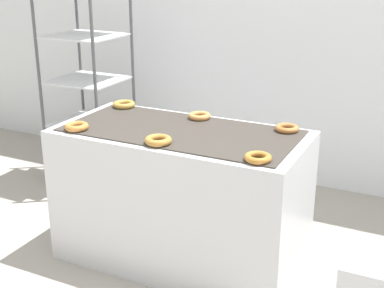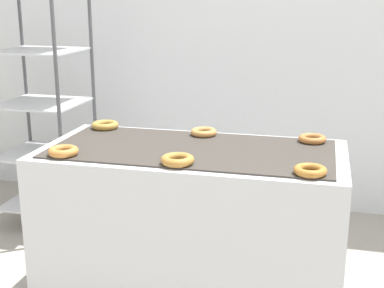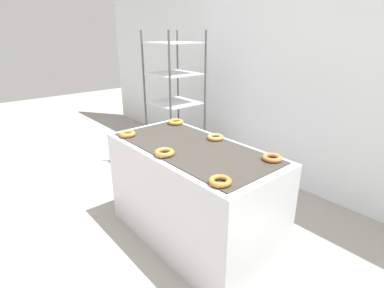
{
  "view_description": "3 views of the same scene",
  "coord_description": "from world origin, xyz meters",
  "px_view_note": "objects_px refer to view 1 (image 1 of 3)",
  "views": [
    {
      "loc": [
        1.35,
        -2.0,
        1.81
      ],
      "look_at": [
        0.0,
        0.76,
        0.72
      ],
      "focal_mm": 50.0,
      "sensor_mm": 36.0,
      "label": 1
    },
    {
      "loc": [
        0.6,
        -1.79,
        1.55
      ],
      "look_at": [
        0.0,
        0.61,
        0.87
      ],
      "focal_mm": 50.0,
      "sensor_mm": 36.0,
      "label": 2
    },
    {
      "loc": [
        1.64,
        -0.79,
        1.69
      ],
      "look_at": [
        0.0,
        0.61,
        0.87
      ],
      "focal_mm": 28.0,
      "sensor_mm": 36.0,
      "label": 3
    }
  ],
  "objects_px": {
    "donut_near_right": "(258,158)",
    "donut_far_right": "(287,128)",
    "donut_far_center": "(199,116)",
    "fryer_machine": "(181,197)",
    "donut_near_left": "(77,127)",
    "donut_near_center": "(158,140)",
    "donut_far_left": "(124,104)",
    "baking_rack_cart": "(88,80)"
  },
  "relations": [
    {
      "from": "fryer_machine",
      "to": "donut_near_left",
      "type": "relative_size",
      "value": 10.51
    },
    {
      "from": "donut_far_center",
      "to": "donut_far_right",
      "type": "xyz_separation_m",
      "value": [
        0.56,
        -0.0,
        -0.0
      ]
    },
    {
      "from": "donut_near_left",
      "to": "donut_near_center",
      "type": "xyz_separation_m",
      "value": [
        0.54,
        -0.0,
        0.0
      ]
    },
    {
      "from": "baking_rack_cart",
      "to": "donut_near_center",
      "type": "xyz_separation_m",
      "value": [
        1.23,
        -1.03,
        0.01
      ]
    },
    {
      "from": "donut_near_right",
      "to": "donut_near_left",
      "type": "bearing_deg",
      "value": 179.68
    },
    {
      "from": "baking_rack_cart",
      "to": "donut_near_right",
      "type": "relative_size",
      "value": 12.41
    },
    {
      "from": "donut_near_right",
      "to": "donut_far_right",
      "type": "relative_size",
      "value": 0.99
    },
    {
      "from": "donut_near_left",
      "to": "donut_far_right",
      "type": "height_order",
      "value": "donut_near_left"
    },
    {
      "from": "donut_near_left",
      "to": "donut_far_right",
      "type": "bearing_deg",
      "value": 24.91
    },
    {
      "from": "fryer_machine",
      "to": "donut_far_right",
      "type": "xyz_separation_m",
      "value": [
        0.56,
        0.25,
        0.44
      ]
    },
    {
      "from": "baking_rack_cart",
      "to": "donut_far_left",
      "type": "relative_size",
      "value": 11.43
    },
    {
      "from": "donut_near_center",
      "to": "donut_near_right",
      "type": "bearing_deg",
      "value": -0.34
    },
    {
      "from": "donut_near_left",
      "to": "donut_near_right",
      "type": "xyz_separation_m",
      "value": [
        1.11,
        -0.01,
        -0.0
      ]
    },
    {
      "from": "donut_near_right",
      "to": "donut_far_left",
      "type": "bearing_deg",
      "value": 154.6
    },
    {
      "from": "baking_rack_cart",
      "to": "donut_near_center",
      "type": "distance_m",
      "value": 1.61
    },
    {
      "from": "baking_rack_cart",
      "to": "donut_near_left",
      "type": "height_order",
      "value": "baking_rack_cart"
    },
    {
      "from": "donut_near_right",
      "to": "donut_far_center",
      "type": "distance_m",
      "value": 0.77
    },
    {
      "from": "donut_far_left",
      "to": "donut_far_center",
      "type": "xyz_separation_m",
      "value": [
        0.56,
        -0.02,
        -0.0
      ]
    },
    {
      "from": "fryer_machine",
      "to": "donut_far_left",
      "type": "bearing_deg",
      "value": 154.31
    },
    {
      "from": "donut_near_left",
      "to": "donut_far_left",
      "type": "bearing_deg",
      "value": 92.0
    },
    {
      "from": "donut_near_center",
      "to": "baking_rack_cart",
      "type": "bearing_deg",
      "value": 139.98
    },
    {
      "from": "donut_near_center",
      "to": "donut_far_right",
      "type": "relative_size",
      "value": 1.07
    },
    {
      "from": "fryer_machine",
      "to": "donut_near_left",
      "type": "bearing_deg",
      "value": -154.63
    },
    {
      "from": "donut_near_right",
      "to": "donut_far_left",
      "type": "relative_size",
      "value": 0.92
    },
    {
      "from": "donut_near_right",
      "to": "donut_far_right",
      "type": "bearing_deg",
      "value": 90.8
    },
    {
      "from": "baking_rack_cart",
      "to": "donut_far_left",
      "type": "bearing_deg",
      "value": -36.87
    },
    {
      "from": "fryer_machine",
      "to": "donut_far_center",
      "type": "relative_size",
      "value": 10.57
    },
    {
      "from": "donut_far_center",
      "to": "baking_rack_cart",
      "type": "bearing_deg",
      "value": 157.12
    },
    {
      "from": "donut_near_left",
      "to": "donut_far_right",
      "type": "distance_m",
      "value": 1.21
    },
    {
      "from": "donut_near_left",
      "to": "donut_near_right",
      "type": "distance_m",
      "value": 1.11
    },
    {
      "from": "donut_near_center",
      "to": "donut_near_right",
      "type": "height_order",
      "value": "donut_near_center"
    },
    {
      "from": "baking_rack_cart",
      "to": "donut_far_center",
      "type": "height_order",
      "value": "baking_rack_cart"
    },
    {
      "from": "donut_near_center",
      "to": "donut_near_right",
      "type": "distance_m",
      "value": 0.57
    },
    {
      "from": "baking_rack_cart",
      "to": "donut_near_left",
      "type": "xyz_separation_m",
      "value": [
        0.69,
        -1.03,
        0.01
      ]
    },
    {
      "from": "donut_near_center",
      "to": "donut_far_left",
      "type": "relative_size",
      "value": 0.99
    },
    {
      "from": "donut_near_right",
      "to": "donut_far_center",
      "type": "relative_size",
      "value": 0.99
    },
    {
      "from": "donut_near_left",
      "to": "donut_far_center",
      "type": "bearing_deg",
      "value": 43.53
    },
    {
      "from": "fryer_machine",
      "to": "donut_far_right",
      "type": "distance_m",
      "value": 0.75
    },
    {
      "from": "fryer_machine",
      "to": "donut_near_center",
      "type": "relative_size",
      "value": 9.92
    },
    {
      "from": "donut_near_right",
      "to": "donut_far_right",
      "type": "height_order",
      "value": "same"
    },
    {
      "from": "baking_rack_cart",
      "to": "donut_near_right",
      "type": "distance_m",
      "value": 2.07
    },
    {
      "from": "donut_near_right",
      "to": "donut_far_left",
      "type": "xyz_separation_m",
      "value": [
        -1.13,
        0.54,
        0.0
      ]
    }
  ]
}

